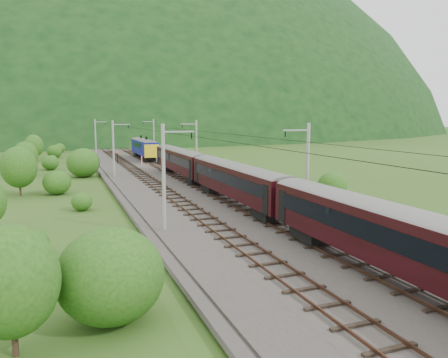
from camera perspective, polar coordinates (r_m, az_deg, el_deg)
name	(u,v)px	position (r m, az deg, el deg)	size (l,w,h in m)	color
ground	(240,226)	(35.63, 2.08, -6.17)	(600.00, 600.00, 0.00)	#314C17
railbed	(202,202)	(44.76, -2.88, -3.01)	(14.00, 220.00, 0.30)	#38332D
track_left	(179,201)	(44.06, -5.86, -2.94)	(2.40, 220.00, 0.27)	brown
track_right	(224,198)	(45.50, 0.00, -2.54)	(2.40, 220.00, 0.27)	brown
catenary_left	(114,147)	(64.38, -14.18, 4.07)	(2.54, 192.28, 8.00)	gray
catenary_right	(196,145)	(66.88, -3.68, 4.45)	(2.54, 192.28, 8.00)	gray
overhead_wires	(202,134)	(43.95, -2.94, 5.91)	(4.83, 198.00, 0.03)	black
mountain_main	(81,131)	(292.27, -18.13, 6.04)	(504.00, 360.00, 244.00)	black
train	(290,193)	(32.58, 8.65, -1.80)	(2.69, 128.44, 4.67)	black
hazard_post_near	(149,167)	(69.11, -9.78, 1.52)	(0.14, 0.14, 1.33)	red
hazard_post_far	(142,161)	(77.89, -10.70, 2.37)	(0.18, 0.18, 1.69)	red
signal	(117,157)	(81.18, -13.75, 2.84)	(0.25, 0.25, 2.22)	black
vegetation_left	(59,183)	(46.72, -20.80, -0.45)	(12.72, 144.28, 5.56)	#1D4813
vegetation_right	(312,188)	(47.70, 11.39, -1.14)	(5.37, 100.18, 2.79)	#1D4813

